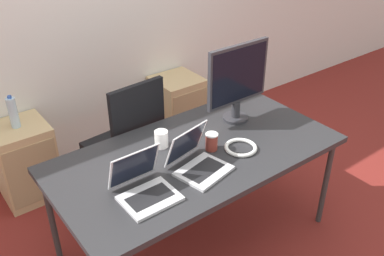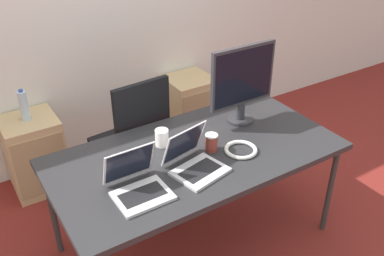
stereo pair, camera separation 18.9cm
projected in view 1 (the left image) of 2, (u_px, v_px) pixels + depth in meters
name	position (u px, v px, depth m)	size (l,w,h in m)	color
ground_plane	(196.00, 238.00, 3.09)	(14.00, 14.00, 0.00)	maroon
wall_back	(86.00, 14.00, 3.44)	(10.00, 0.05, 2.60)	silver
desk	(196.00, 157.00, 2.73)	(1.83, 0.94, 0.76)	#28282B
office_chair	(127.00, 154.00, 3.34)	(0.56, 0.58, 1.05)	#232326
cabinet_left	(25.00, 162.00, 3.37)	(0.42, 0.42, 0.64)	tan
cabinet_right	(178.00, 109.00, 4.13)	(0.42, 0.42, 0.64)	tan
water_bottle	(13.00, 112.00, 3.15)	(0.07, 0.07, 0.26)	silver
laptop_left	(144.00, 187.00, 2.31)	(0.30, 0.32, 0.25)	silver
laptop_right	(198.00, 162.00, 2.52)	(0.34, 0.37, 0.25)	silver
monitor	(238.00, 80.00, 2.91)	(0.50, 0.18, 0.56)	#2D2D33
mouse	(210.00, 137.00, 2.83)	(0.04, 0.06, 0.03)	silver
coffee_cup_white	(161.00, 139.00, 2.73)	(0.09, 0.09, 0.11)	white
coffee_cup_brown	(212.00, 142.00, 2.70)	(0.08, 0.08, 0.11)	maroon
cable_coil	(241.00, 147.00, 2.72)	(0.21, 0.21, 0.03)	white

